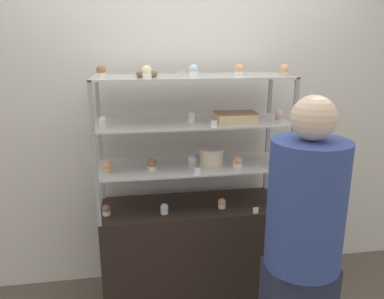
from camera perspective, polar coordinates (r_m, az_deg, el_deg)
name	(u,v)px	position (r m, az deg, el deg)	size (l,w,h in m)	color
ground_plane	(192,296)	(3.01, 0.00, -21.37)	(20.00, 20.00, 0.00)	brown
back_wall	(184,116)	(2.82, -1.25, 5.20)	(8.00, 0.05, 2.60)	silver
display_base	(192,252)	(2.80, 0.00, -15.31)	(1.24, 0.46, 0.74)	black
display_riser_lower	(192,167)	(2.53, 0.00, -2.66)	(1.24, 0.46, 0.29)	#99999E
display_riser_middle	(192,124)	(2.45, 0.00, 3.89)	(1.24, 0.46, 0.29)	#99999E
display_riser_upper	(192,79)	(2.41, 0.00, 10.76)	(1.24, 0.46, 0.29)	#99999E
layer_cake_centerpiece	(211,156)	(2.51, 2.92, -1.03)	(0.17, 0.17, 0.11)	beige
sheet_cake_frosted	(236,117)	(2.45, 6.68, 4.98)	(0.26, 0.16, 0.06)	#DBBC84
cupcake_0	(106,210)	(2.53, -12.92, -8.99)	(0.05, 0.05, 0.07)	beige
cupcake_1	(164,209)	(2.49, -4.23, -8.99)	(0.05, 0.05, 0.07)	beige
cupcake_2	(222,203)	(2.57, 4.57, -8.18)	(0.05, 0.05, 0.07)	beige
cupcake_3	(276,200)	(2.69, 12.68, -7.47)	(0.05, 0.05, 0.07)	#CCB28C
price_tag_0	(256,210)	(2.52, 9.69, -9.14)	(0.04, 0.00, 0.04)	white
cupcake_4	(107,167)	(2.42, -12.76, -2.55)	(0.06, 0.06, 0.08)	#CCB28C
cupcake_5	(152,165)	(2.42, -6.11, -2.30)	(0.06, 0.06, 0.08)	beige
cupcake_6	(192,161)	(2.48, -0.03, -1.74)	(0.06, 0.06, 0.08)	#CCB28C
cupcake_7	(237,162)	(2.47, 6.94, -1.91)	(0.06, 0.06, 0.08)	white
cupcake_8	(277,160)	(2.56, 12.86, -1.57)	(0.06, 0.06, 0.08)	#CCB28C
price_tag_1	(197,171)	(2.32, 0.84, -3.32)	(0.04, 0.00, 0.04)	white
cupcake_9	(103,122)	(2.34, -13.44, 4.15)	(0.05, 0.05, 0.07)	white
cupcake_10	(191,118)	(2.40, -0.08, 4.89)	(0.05, 0.05, 0.07)	white
cupcake_11	(279,115)	(2.57, 13.13, 5.17)	(0.05, 0.05, 0.07)	#CCB28C
price_tag_2	(214,124)	(2.26, 3.38, 3.90)	(0.04, 0.00, 0.04)	white
cupcake_12	(101,72)	(2.33, -13.68, 11.47)	(0.06, 0.06, 0.07)	beige
cupcake_13	(147,72)	(2.27, -6.91, 11.69)	(0.06, 0.06, 0.07)	white
cupcake_14	(193,70)	(2.36, 0.21, 11.95)	(0.06, 0.06, 0.07)	white
cupcake_15	(239,70)	(2.39, 7.18, 11.89)	(0.06, 0.06, 0.07)	white
cupcake_16	(284,70)	(2.44, 13.92, 11.64)	(0.06, 0.06, 0.07)	#CCB28C
price_tag_3	(182,75)	(2.19, -1.59, 11.32)	(0.04, 0.00, 0.04)	white
donut_glazed	(147,74)	(2.33, -6.91, 11.37)	(0.13, 0.13, 0.03)	brown
customer_figure	(303,244)	(2.00, 16.49, -13.65)	(0.37, 0.37, 1.60)	#282D47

